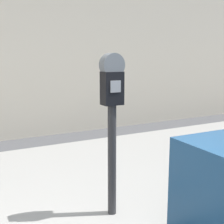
# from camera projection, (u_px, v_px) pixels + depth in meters

# --- Properties ---
(sidewalk) EXTENTS (24.00, 2.80, 0.12)m
(sidewalk) POSITION_uv_depth(u_px,v_px,m) (39.00, 188.00, 3.57)
(sidewalk) COLOR #9E9B96
(sidewalk) RESTS_ON ground_plane
(parking_meter) EXTENTS (0.20, 0.13, 1.46)m
(parking_meter) POSITION_uv_depth(u_px,v_px,m) (112.00, 110.00, 2.71)
(parking_meter) COLOR #2D2D30
(parking_meter) RESTS_ON sidewalk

